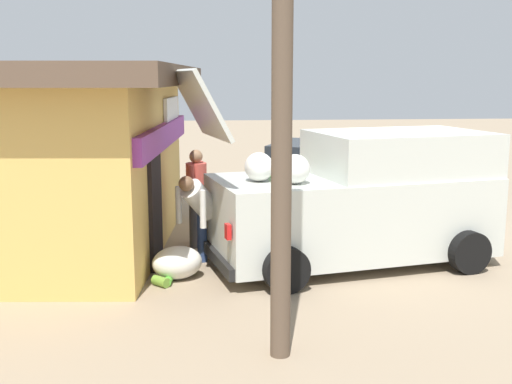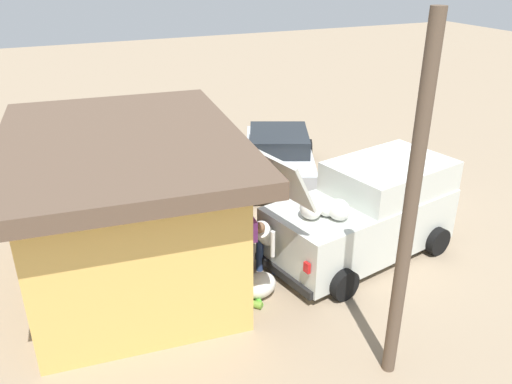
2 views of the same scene
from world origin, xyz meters
TOP-DOWN VIEW (x-y plane):
  - ground_plane at (0.00, 0.00)m, footprint 60.00×60.00m
  - storefront_bar at (-0.64, 5.77)m, footprint 6.20×4.80m
  - delivery_van at (-1.84, 1.07)m, footprint 2.83×4.83m
  - parked_sedan at (2.69, 0.94)m, footprint 4.59×3.40m
  - vendor_standing at (-0.65, 3.50)m, footprint 0.55×0.43m
  - customer_bending at (-1.87, 3.43)m, footprint 0.71×0.71m
  - unloaded_banana_pile at (-2.41, 3.79)m, footprint 0.83×0.84m
  - paint_bucket at (1.37, 2.95)m, footprint 0.33×0.33m
  - utility_pole at (-4.95, 2.69)m, footprint 0.20×0.20m

SIDE VIEW (x-z plane):
  - ground_plane at x=0.00m, z-range 0.00..0.00m
  - paint_bucket at x=1.37m, z-range 0.00..0.30m
  - unloaded_banana_pile at x=-2.41m, z-range -0.01..0.44m
  - parked_sedan at x=2.69m, z-range -0.04..1.30m
  - customer_bending at x=-1.87m, z-range 0.15..1.54m
  - vendor_standing at x=-0.65m, z-range 0.12..1.72m
  - delivery_van at x=-1.84m, z-range -0.46..2.40m
  - storefront_bar at x=-0.64m, z-range 0.06..2.99m
  - utility_pole at x=-4.95m, z-range 0.00..5.40m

